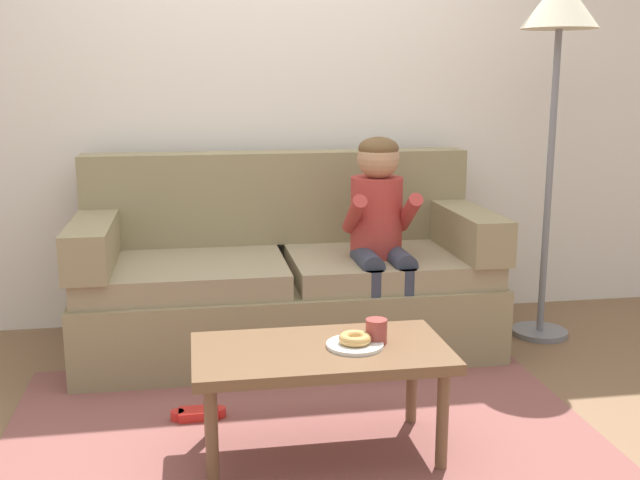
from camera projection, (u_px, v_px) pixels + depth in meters
ground at (295, 415)px, 3.18m from camera, size 10.00×10.00×0.00m
wall_back at (259, 74)px, 4.23m from camera, size 8.00×0.10×2.80m
area_rug at (304, 442)px, 2.94m from camera, size 2.32×1.79×0.01m
couch at (285, 280)px, 3.94m from camera, size 2.08×0.90×0.99m
coffee_table at (321, 360)px, 2.77m from camera, size 0.93×0.50×0.42m
person_child at (380, 225)px, 3.74m from camera, size 0.34×0.58×1.10m
plate at (355, 345)px, 2.77m from camera, size 0.21×0.21×0.01m
donut at (355, 338)px, 2.76m from camera, size 0.17×0.17×0.04m
mug at (376, 331)px, 2.81m from camera, size 0.08×0.08×0.09m
toy_controller at (198, 415)px, 3.12m from camera, size 0.23×0.09×0.05m
floor_lamp at (559, 33)px, 3.83m from camera, size 0.39×0.39×1.89m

